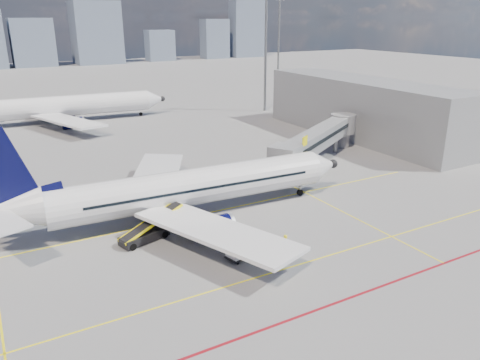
# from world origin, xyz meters

# --- Properties ---
(ground) EXTENTS (420.00, 420.00, 0.00)m
(ground) POSITION_xyz_m (0.00, 0.00, 0.00)
(ground) COLOR gray
(ground) RESTS_ON ground
(apron_markings) EXTENTS (90.00, 35.12, 0.01)m
(apron_markings) POSITION_xyz_m (-0.58, -3.91, 0.01)
(apron_markings) COLOR #FFEC0D
(apron_markings) RESTS_ON ground
(jet_bridge) EXTENTS (23.55, 15.78, 6.30)m
(jet_bridge) POSITION_xyz_m (23.51, 16.91, 3.74)
(jet_bridge) COLOR gray
(jet_bridge) RESTS_ON ground
(terminal_block) EXTENTS (10.00, 42.00, 10.00)m
(terminal_block) POSITION_xyz_m (39.95, 26.00, 5.00)
(terminal_block) COLOR gray
(terminal_block) RESTS_ON ground
(floodlight_mast_ne) EXTENTS (3.20, 0.61, 25.45)m
(floodlight_mast_ne) POSITION_xyz_m (38.00, 55.00, 13.59)
(floodlight_mast_ne) COLOR slate
(floodlight_mast_ne) RESTS_ON ground
(floodlight_mast_far) EXTENTS (3.20, 0.61, 25.45)m
(floodlight_mast_far) POSITION_xyz_m (65.00, 90.00, 13.59)
(floodlight_mast_far) COLOR slate
(floodlight_mast_far) RESTS_ON ground
(main_aircraft) EXTENTS (39.80, 34.66, 11.60)m
(main_aircraft) POSITION_xyz_m (-2.13, 8.16, 3.22)
(main_aircraft) COLOR white
(main_aircraft) RESTS_ON ground
(second_aircraft) EXTENTS (42.58, 37.07, 12.42)m
(second_aircraft) POSITION_xyz_m (-4.53, 64.25, 3.22)
(second_aircraft) COLOR white
(second_aircraft) RESTS_ON ground
(baggage_tug) EXTENTS (2.30, 1.60, 1.48)m
(baggage_tug) POSITION_xyz_m (0.49, -1.19, 0.71)
(baggage_tug) COLOR white
(baggage_tug) RESTS_ON ground
(cargo_dolly) EXTENTS (3.51, 2.17, 1.79)m
(cargo_dolly) POSITION_xyz_m (-0.55, -2.46, 0.98)
(cargo_dolly) COLOR black
(cargo_dolly) RESTS_ON ground
(belt_loader) EXTENTS (6.89, 3.35, 2.78)m
(belt_loader) POSITION_xyz_m (-7.03, 4.91, 0.72)
(belt_loader) COLOR black
(belt_loader) RESTS_ON ground
(ramp_worker) EXTENTS (0.76, 0.84, 1.93)m
(ramp_worker) POSITION_xyz_m (2.99, -3.88, 0.96)
(ramp_worker) COLOR yellow
(ramp_worker) RESTS_ON ground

